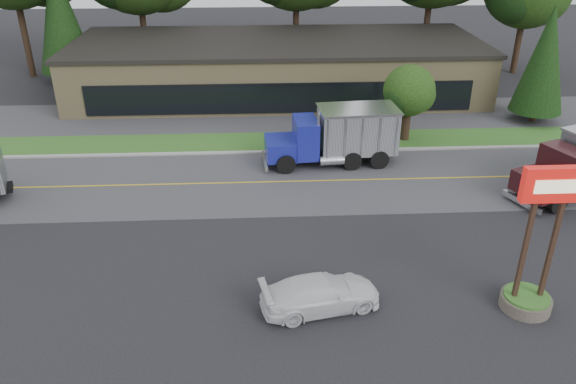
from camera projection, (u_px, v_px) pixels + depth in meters
name	position (u px, v px, depth m)	size (l,w,h in m)	color
ground	(252.00, 277.00, 23.38)	(140.00, 140.00, 0.00)	#2B2B30
road	(253.00, 183.00, 31.38)	(60.00, 8.00, 0.02)	#58585D
center_line	(253.00, 183.00, 31.38)	(60.00, 0.12, 0.01)	gold
curb	(253.00, 153.00, 35.11)	(60.00, 0.30, 0.12)	#9E9E99
grass_verge	(253.00, 142.00, 36.71)	(60.00, 3.40, 0.03)	#266020
far_parking	(254.00, 117.00, 41.16)	(60.00, 7.00, 0.02)	#58585D
strip_mall	(278.00, 68.00, 45.67)	(32.00, 12.00, 4.00)	tan
bilo_sign	(534.00, 264.00, 20.72)	(2.20, 1.90, 5.95)	#6B6054
evergreen_left	(60.00, 15.00, 46.70)	(4.58, 4.58, 10.41)	#382619
evergreen_right	(545.00, 59.00, 38.25)	(3.60, 3.60, 8.19)	#382619
tree_verge	(410.00, 93.00, 35.77)	(3.49, 3.29, 4.98)	#382619
dump_truck_blue	(339.00, 134.00, 33.03)	(7.95, 3.17, 3.36)	black
rally_car	(321.00, 293.00, 21.33)	(1.87, 4.61, 1.34)	white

